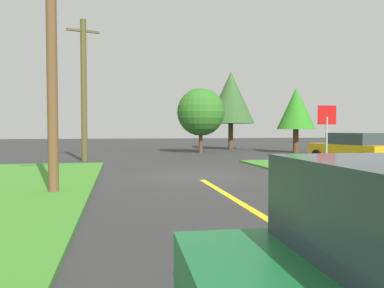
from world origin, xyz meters
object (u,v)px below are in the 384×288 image
utility_pole_near (52,52)px  oak_tree_right (201,112)px  car_on_crossroad (351,148)px  pine_tree_center (231,98)px  utility_pole_mid (84,89)px  oak_tree_left (296,109)px  stop_sign (327,126)px

utility_pole_near → oak_tree_right: utility_pole_near is taller
car_on_crossroad → pine_tree_center: (-2.08, 14.65, 3.82)m
utility_pole_mid → oak_tree_left: utility_pole_mid is taller
pine_tree_center → utility_pole_mid: bearing=-138.5°
stop_sign → oak_tree_right: size_ratio=0.56×
oak_tree_left → utility_pole_near: bearing=-134.0°
car_on_crossroad → utility_pole_near: 15.59m
oak_tree_right → utility_pole_near: bearing=-115.1°
utility_pole_near → oak_tree_right: bearing=64.9°
stop_sign → oak_tree_left: oak_tree_left is taller
oak_tree_right → utility_pole_mid: bearing=-143.4°
car_on_crossroad → utility_pole_near: utility_pole_near is taller
car_on_crossroad → stop_sign: bearing=125.7°
utility_pole_mid → oak_tree_right: size_ratio=1.61×
utility_pole_near → oak_tree_right: (7.92, 16.88, -0.83)m
oak_tree_left → oak_tree_right: oak_tree_left is taller
stop_sign → car_on_crossroad: 5.91m
utility_pole_mid → stop_sign: bearing=-40.7°
utility_pole_near → oak_tree_left: utility_pole_near is taller
oak_tree_right → oak_tree_left: bearing=-9.9°
stop_sign → oak_tree_left: size_ratio=0.55×
utility_pole_near → oak_tree_left: size_ratio=1.53×
car_on_crossroad → utility_pole_mid: bearing=61.7°
stop_sign → pine_tree_center: (1.88, 18.89, 2.70)m
stop_sign → pine_tree_center: 19.18m
car_on_crossroad → oak_tree_left: size_ratio=0.97×
stop_sign → car_on_crossroad: stop_sign is taller
oak_tree_left → oak_tree_right: 7.27m
utility_pole_near → oak_tree_left: (15.09, 15.63, -0.56)m
utility_pole_near → oak_tree_left: 21.73m
oak_tree_left → oak_tree_right: bearing=170.1°
utility_pole_near → utility_pole_mid: size_ratio=0.96×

